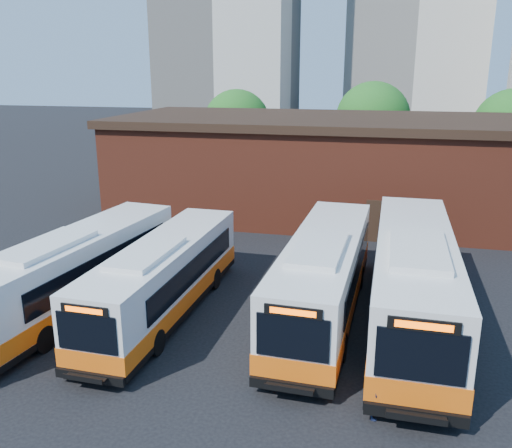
% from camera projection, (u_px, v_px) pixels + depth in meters
% --- Properties ---
extents(ground, '(220.00, 220.00, 0.00)m').
position_uv_depth(ground, '(274.00, 360.00, 18.24)').
color(ground, black).
extents(bus_west, '(3.87, 12.19, 3.28)m').
position_uv_depth(bus_west, '(75.00, 275.00, 21.66)').
color(bus_west, silver).
rests_on(bus_west, ground).
extents(bus_midwest, '(2.70, 11.48, 3.11)m').
position_uv_depth(bus_midwest, '(164.00, 280.00, 21.32)').
color(bus_midwest, silver).
rests_on(bus_midwest, ground).
extents(bus_mideast, '(3.03, 12.48, 3.37)m').
position_uv_depth(bus_mideast, '(323.00, 279.00, 21.14)').
color(bus_mideast, silver).
rests_on(bus_mideast, ground).
extents(bus_east, '(3.00, 13.59, 3.69)m').
position_uv_depth(bus_east, '(413.00, 284.00, 20.33)').
color(bus_east, silver).
rests_on(bus_east, ground).
extents(transit_worker, '(0.48, 0.66, 1.67)m').
position_uv_depth(transit_worker, '(376.00, 391.00, 15.03)').
color(transit_worker, black).
rests_on(transit_worker, ground).
extents(depot_building, '(28.60, 12.60, 6.40)m').
position_uv_depth(depot_building, '(334.00, 165.00, 36.03)').
color(depot_building, maroon).
rests_on(depot_building, ground).
extents(tree_west, '(6.00, 6.00, 7.65)m').
position_uv_depth(tree_west, '(237.00, 123.00, 49.07)').
color(tree_west, '#382314').
rests_on(tree_west, ground).
extents(tree_mid, '(6.56, 6.56, 8.36)m').
position_uv_depth(tree_mid, '(373.00, 119.00, 48.16)').
color(tree_mid, '#382314').
rests_on(tree_mid, ground).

